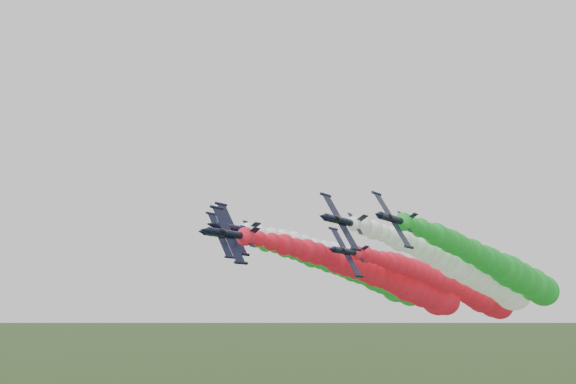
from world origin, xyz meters
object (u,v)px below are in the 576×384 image
at_px(jet_outer_left, 372,277).
at_px(jet_trail, 466,291).
at_px(jet_inner_left, 396,278).
at_px(jet_lead, 403,284).
at_px(jet_inner_right, 479,276).
at_px(jet_outer_right, 511,273).

height_order(jet_outer_left, jet_trail, jet_outer_left).
height_order(jet_inner_left, jet_trail, jet_inner_left).
xyz_separation_m(jet_lead, jet_outer_left, (-16.90, 17.38, 2.67)).
height_order(jet_inner_right, jet_outer_right, jet_outer_right).
bearing_deg(jet_lead, jet_outer_right, 37.34).
xyz_separation_m(jet_outer_left, jet_trail, (23.74, 8.71, -3.88)).
relative_size(jet_inner_right, jet_outer_right, 1.01).
bearing_deg(jet_outer_right, jet_inner_left, -161.70).
height_order(jet_inner_right, jet_outer_left, jet_outer_left).
bearing_deg(jet_inner_left, jet_outer_left, 140.26).
relative_size(jet_inner_left, jet_inner_right, 0.99).
bearing_deg(jet_lead, jet_inner_right, 36.97).
bearing_deg(jet_outer_right, jet_trail, 144.66).
xyz_separation_m(jet_inner_right, jet_outer_left, (-31.79, 6.17, 0.71)).
bearing_deg(jet_inner_right, jet_outer_right, 38.23).
height_order(jet_inner_left, jet_outer_left, jet_outer_left).
xyz_separation_m(jet_inner_right, jet_outer_right, (6.13, 4.83, 0.73)).
relative_size(jet_lead, jet_inner_left, 1.00).
distance_m(jet_inner_left, jet_outer_right, 27.37).
relative_size(jet_lead, jet_trail, 1.00).
bearing_deg(jet_outer_left, jet_inner_left, -39.74).
relative_size(jet_inner_left, jet_trail, 1.00).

